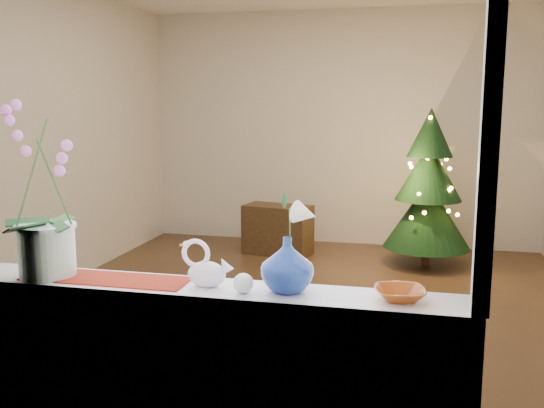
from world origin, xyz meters
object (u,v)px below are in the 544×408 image
(orchid_pot, at_px, (43,190))
(side_table, at_px, (278,230))
(swan, at_px, (207,264))
(xmas_tree, at_px, (428,188))
(paperweight, at_px, (243,283))
(amber_dish, at_px, (400,295))
(blue_vase, at_px, (287,260))

(orchid_pot, xyz_separation_m, side_table, (0.05, 4.17, -1.02))
(swan, bearing_deg, xmas_tree, 95.62)
(orchid_pot, distance_m, swan, 0.75)
(orchid_pot, relative_size, paperweight, 9.41)
(orchid_pot, distance_m, amber_dish, 1.49)
(amber_dish, xyz_separation_m, xmas_tree, (0.18, 4.06, -0.14))
(swan, bearing_deg, side_table, 117.42)
(orchid_pot, bearing_deg, amber_dish, 0.79)
(swan, height_order, xmas_tree, xmas_tree)
(amber_dish, relative_size, xmas_tree, 0.10)
(side_table, bearing_deg, swan, -69.76)
(blue_vase, distance_m, xmas_tree, 4.11)
(amber_dish, relative_size, side_table, 0.22)
(orchid_pot, xyz_separation_m, swan, (0.70, 0.02, -0.28))
(orchid_pot, relative_size, amber_dish, 4.61)
(orchid_pot, relative_size, side_table, 1.01)
(paperweight, xyz_separation_m, side_table, (-0.81, 4.20, -0.69))
(paperweight, bearing_deg, side_table, 100.96)
(swan, relative_size, xmas_tree, 0.13)
(swan, height_order, amber_dish, swan)
(paperweight, distance_m, xmas_tree, 4.19)
(blue_vase, xyz_separation_m, xmas_tree, (0.61, 4.05, -0.24))
(amber_dish, bearing_deg, blue_vase, 179.09)
(blue_vase, bearing_deg, swan, -178.26)
(side_table, bearing_deg, xmas_tree, 8.10)
(side_table, bearing_deg, paperweight, -67.69)
(swan, height_order, side_table, swan)
(blue_vase, relative_size, paperweight, 3.15)
(xmas_tree, distance_m, side_table, 1.67)
(orchid_pot, relative_size, blue_vase, 2.98)
(swan, relative_size, side_table, 0.29)
(orchid_pot, xyz_separation_m, blue_vase, (1.02, 0.03, -0.24))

